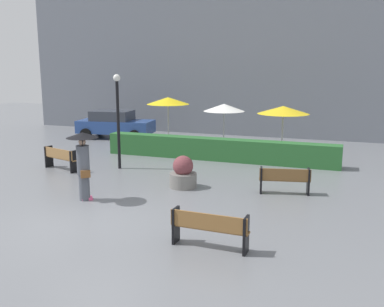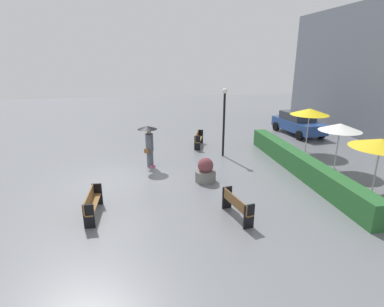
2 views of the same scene
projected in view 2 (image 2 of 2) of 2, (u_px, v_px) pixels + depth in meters
name	position (u px, v px, depth m)	size (l,w,h in m)	color
ground_plane	(119.00, 178.00, 13.74)	(60.00, 60.00, 0.00)	slate
bench_near_right	(92.00, 202.00, 10.34)	(1.79, 0.40, 0.84)	olive
bench_far_left	(198.00, 138.00, 18.49)	(1.74, 0.84, 0.86)	#9E7242
bench_far_right	(236.00, 205.00, 10.20)	(1.63, 0.68, 0.85)	brown
pedestrian_with_umbrella	(149.00, 141.00, 14.78)	(0.95, 0.95, 2.10)	#4C515B
planter_pot	(205.00, 171.00, 13.27)	(0.92, 0.92, 1.09)	slate
lamp_post	(224.00, 115.00, 16.17)	(0.28, 0.28, 3.72)	black
patio_umbrella_yellow	(310.00, 112.00, 16.92)	(2.12, 2.12, 2.52)	silver
patio_umbrella_white	(340.00, 127.00, 14.24)	(1.96, 1.96, 2.28)	silver
patio_umbrella_yellow_far	(381.00, 143.00, 11.58)	(2.31, 2.31, 2.28)	silver
hedge_strip	(300.00, 164.00, 14.14)	(10.29, 0.70, 0.95)	#28602D
parked_car	(298.00, 123.00, 21.36)	(4.39, 2.40, 1.57)	#28478C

